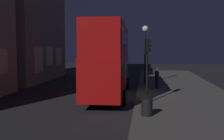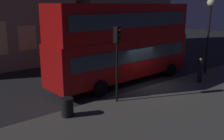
# 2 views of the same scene
# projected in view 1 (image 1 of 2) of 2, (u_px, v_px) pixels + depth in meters

# --- Properties ---
(ground_plane) EXTENTS (80.00, 80.00, 0.00)m
(ground_plane) POSITION_uv_depth(u_px,v_px,m) (130.00, 95.00, 21.05)
(ground_plane) COLOR #232326
(sidewalk_slab) EXTENTS (44.00, 7.19, 0.12)m
(sidewalk_slab) POSITION_uv_depth(u_px,v_px,m) (184.00, 96.00, 20.56)
(sidewalk_slab) COLOR #4C4944
(sidewalk_slab) RESTS_ON ground
(building_plain_facade) EXTENTS (12.07, 8.31, 17.32)m
(building_plain_facade) POSITION_uv_depth(u_px,v_px,m) (14.00, 2.00, 30.38)
(building_plain_facade) COLOR gray
(building_plain_facade) RESTS_ON ground
(double_decker_bus) EXTENTS (11.38, 3.05, 5.39)m
(double_decker_bus) POSITION_uv_depth(u_px,v_px,m) (109.00, 57.00, 20.62)
(double_decker_bus) COLOR #9E0C0C
(double_decker_bus) RESTS_ON ground
(traffic_light_near_kerb) EXTENTS (0.36, 0.39, 4.10)m
(traffic_light_near_kerb) POSITION_uv_depth(u_px,v_px,m) (147.00, 57.00, 17.23)
(traffic_light_near_kerb) COLOR black
(traffic_light_near_kerb) RESTS_ON sidewalk_slab
(traffic_light_far_side) EXTENTS (0.37, 0.39, 4.15)m
(traffic_light_far_side) POSITION_uv_depth(u_px,v_px,m) (93.00, 54.00, 30.79)
(traffic_light_far_side) COLOR black
(traffic_light_far_side) RESTS_ON ground
(street_lamp) EXTENTS (0.58, 0.58, 5.65)m
(street_lamp) POSITION_uv_depth(u_px,v_px,m) (145.00, 39.00, 26.20)
(street_lamp) COLOR black
(street_lamp) RESTS_ON sidewalk_slab
(pedestrian) EXTENTS (0.38, 0.38, 1.72)m
(pedestrian) POSITION_uv_depth(u_px,v_px,m) (157.00, 78.00, 23.91)
(pedestrian) COLOR black
(pedestrian) RESTS_ON sidewalk_slab
(litter_bin) EXTENTS (0.59, 0.59, 0.91)m
(litter_bin) POSITION_uv_depth(u_px,v_px,m) (147.00, 107.00, 14.34)
(litter_bin) COLOR black
(litter_bin) RESTS_ON sidewalk_slab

